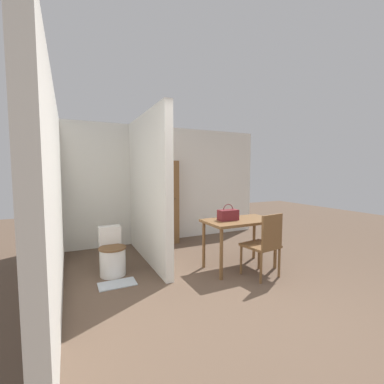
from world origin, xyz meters
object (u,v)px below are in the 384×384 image
Objects in this scene: handbag at (228,215)px; dining_table at (240,226)px; toilet at (112,255)px; wooden_chair at (264,243)px; wooden_cabinet at (166,202)px.

dining_table is at bearing -8.96° from handbag.
handbag is (1.66, -0.61, 0.58)m from toilet.
wooden_chair is 0.54× the size of wooden_cabinet.
handbag is (-0.30, 0.50, 0.35)m from wooden_chair.
dining_table is 1.97m from wooden_cabinet.
wooden_chair is at bearing -58.92° from handbag.
wooden_chair reaches higher than toilet.
dining_table is 2.01m from toilet.
wooden_chair is at bearing -29.42° from toilet.
wooden_chair is 1.37× the size of toilet.
wooden_cabinet is (-0.35, 1.85, 0.01)m from handbag.
wooden_chair is 2.27m from toilet.
wooden_chair is 2.46m from wooden_cabinet.
toilet is 1.87m from handbag.
wooden_cabinet is at bearing 100.63° from handbag.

